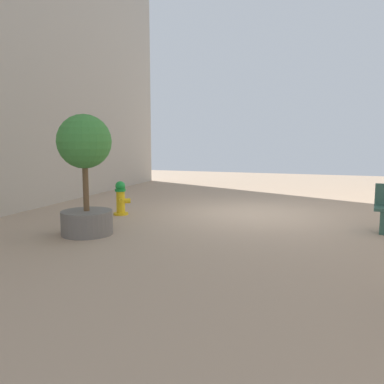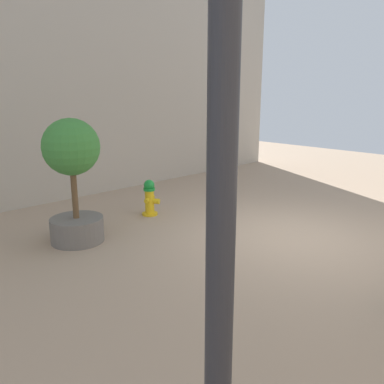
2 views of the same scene
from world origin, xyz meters
name	(u,v)px [view 2 (image 2 of 2)]	position (x,y,z in m)	size (l,w,h in m)	color
ground_plane	(293,236)	(0.00, 0.00, 0.00)	(23.40, 23.40, 0.00)	tan
fire_hydrant	(150,198)	(3.02, 1.14, 0.41)	(0.41, 0.42, 0.82)	gold
planter_tree	(73,172)	(2.67, 3.12, 1.32)	(1.02, 1.02, 2.29)	slate
street_lamp	(223,110)	(-2.71, 5.14, 2.67)	(0.36, 0.36, 4.34)	#2D2D33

